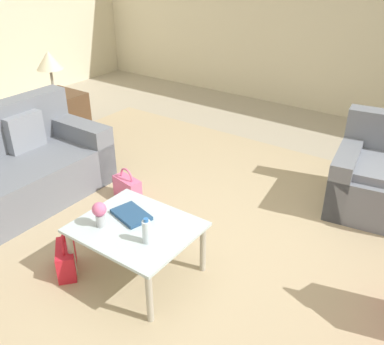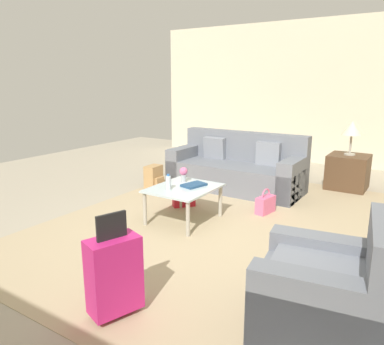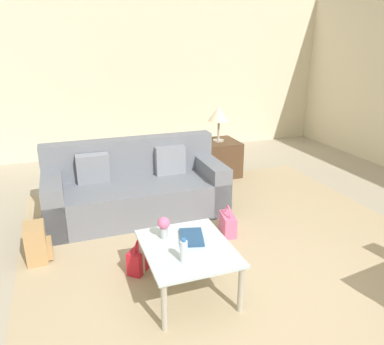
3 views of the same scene
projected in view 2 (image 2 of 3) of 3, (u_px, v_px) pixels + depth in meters
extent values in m
plane|color=#A89E89|center=(200.00, 239.00, 4.37)|extent=(12.00, 12.00, 0.00)
cube|color=beige|center=(322.00, 93.00, 8.14)|extent=(0.12, 8.00, 3.10)
cube|color=tan|center=(238.00, 226.00, 4.76)|extent=(5.20, 4.40, 0.01)
cube|color=slate|center=(235.00, 176.00, 6.35)|extent=(0.93, 2.25, 0.45)
cube|color=slate|center=(244.00, 159.00, 6.58)|extent=(0.22, 2.25, 0.95)
cube|color=slate|center=(293.00, 179.00, 5.80)|extent=(0.93, 0.24, 0.65)
cube|color=slate|center=(186.00, 164.00, 6.85)|extent=(0.93, 0.24, 0.65)
cube|color=gray|center=(268.00, 154.00, 6.15)|extent=(0.13, 0.40, 0.40)
cube|color=gray|center=(215.00, 148.00, 6.68)|extent=(0.17, 0.40, 0.41)
cube|color=slate|center=(322.00, 302.00, 2.74)|extent=(1.00, 1.04, 0.44)
cube|color=slate|center=(381.00, 285.00, 2.54)|extent=(0.90, 0.33, 0.90)
cube|color=slate|center=(318.00, 319.00, 2.42)|extent=(0.33, 0.94, 0.60)
cube|color=slate|center=(327.00, 272.00, 3.02)|extent=(0.33, 0.94, 0.60)
cube|color=gray|center=(318.00, 269.00, 2.70)|extent=(0.73, 0.75, 0.08)
cube|color=silver|center=(184.00, 188.00, 4.85)|extent=(0.90, 0.76, 0.02)
cylinder|color=#ADA899|center=(220.00, 201.00, 5.06)|extent=(0.05, 0.05, 0.44)
cylinder|color=#ADA899|center=(188.00, 219.00, 4.41)|extent=(0.05, 0.05, 0.44)
cylinder|color=#ADA899|center=(180.00, 193.00, 5.41)|extent=(0.05, 0.05, 0.44)
cylinder|color=#ADA899|center=(145.00, 209.00, 4.75)|extent=(0.05, 0.05, 0.44)
cylinder|color=silver|center=(168.00, 183.00, 4.72)|extent=(0.06, 0.06, 0.18)
cylinder|color=#2D6BBC|center=(168.00, 175.00, 4.69)|extent=(0.04, 0.04, 0.02)
cube|color=navy|center=(194.00, 185.00, 4.90)|extent=(0.35, 0.28, 0.03)
cylinder|color=#B2B7BC|center=(184.00, 178.00, 5.10)|extent=(0.07, 0.07, 0.10)
sphere|color=#DB6693|center=(184.00, 171.00, 5.07)|extent=(0.11, 0.11, 0.11)
cube|color=#513823|center=(348.00, 172.00, 6.39)|extent=(0.64, 0.64, 0.58)
cylinder|color=#ADA899|center=(350.00, 154.00, 6.32)|extent=(0.18, 0.18, 0.02)
cylinder|color=#ADA899|center=(351.00, 144.00, 6.28)|extent=(0.04, 0.04, 0.32)
cone|color=beige|center=(352.00, 128.00, 6.21)|extent=(0.34, 0.34, 0.23)
cube|color=#D12375|center=(114.00, 275.00, 2.87)|extent=(0.45, 0.34, 0.60)
cube|color=black|center=(111.00, 226.00, 2.78)|extent=(0.23, 0.10, 0.20)
cylinder|color=black|center=(132.00, 306.00, 3.04)|extent=(0.04, 0.05, 0.05)
cylinder|color=black|center=(100.00, 319.00, 2.87)|extent=(0.04, 0.05, 0.05)
cube|color=pink|center=(265.00, 205.00, 5.22)|extent=(0.34, 0.19, 0.24)
torus|color=pink|center=(266.00, 195.00, 5.18)|extent=(0.20, 0.05, 0.20)
cube|color=red|center=(184.00, 199.00, 5.50)|extent=(0.33, 0.31, 0.24)
torus|color=red|center=(184.00, 189.00, 5.46)|extent=(0.16, 0.14, 0.20)
cube|color=tan|center=(154.00, 177.00, 6.41)|extent=(0.31, 0.21, 0.40)
cube|color=tan|center=(159.00, 182.00, 6.37)|extent=(0.21, 0.07, 0.18)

